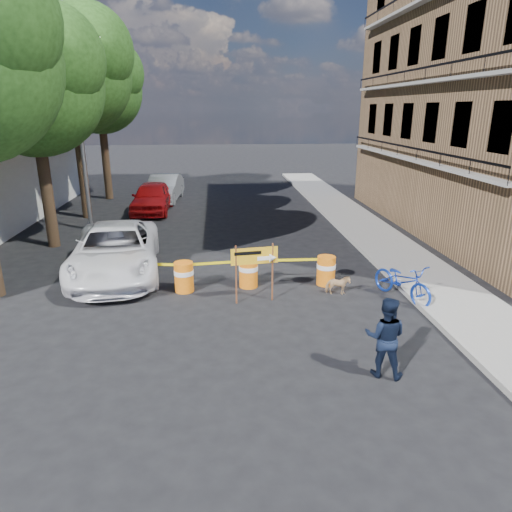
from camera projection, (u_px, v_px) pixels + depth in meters
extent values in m
plane|color=black|center=(234.00, 316.00, 11.93)|extent=(120.00, 120.00, 0.00)
cube|color=gray|center=(383.00, 243.00, 18.11)|extent=(2.40, 40.00, 0.15)
cylinder|color=#332316|center=(46.00, 186.00, 17.27)|extent=(0.44, 0.44, 4.76)
sphere|color=#1E4112|center=(32.00, 86.00, 16.17)|extent=(5.00, 5.00, 5.00)
sphere|color=#1E4112|center=(49.00, 58.00, 15.50)|extent=(3.75, 3.75, 3.75)
sphere|color=#1E4112|center=(20.00, 106.00, 16.91)|extent=(3.50, 3.50, 3.50)
cylinder|color=#332316|center=(82.00, 163.00, 21.92)|extent=(0.44, 0.44, 5.32)
sphere|color=#1E4112|center=(71.00, 74.00, 20.69)|extent=(5.40, 5.40, 5.40)
sphere|color=#1E4112|center=(87.00, 50.00, 19.96)|extent=(4.05, 4.05, 4.05)
sphere|color=#1E4112|center=(60.00, 93.00, 21.50)|extent=(3.78, 3.78, 3.78)
cylinder|color=#332316|center=(106.00, 157.00, 26.72)|extent=(0.44, 0.44, 4.93)
sphere|color=#1E4112|center=(99.00, 90.00, 25.58)|extent=(4.80, 4.80, 4.80)
sphere|color=#1E4112|center=(111.00, 73.00, 24.92)|extent=(3.60, 3.60, 3.60)
sphere|color=#1E4112|center=(90.00, 103.00, 26.31)|extent=(3.36, 3.36, 3.36)
cylinder|color=gray|center=(81.00, 138.00, 19.21)|extent=(0.16, 0.16, 8.00)
cylinder|color=gray|center=(82.00, 36.00, 18.04)|extent=(1.00, 0.12, 0.12)
cube|color=silver|center=(95.00, 38.00, 18.10)|extent=(0.35, 0.18, 0.12)
cylinder|color=orange|center=(131.00, 275.00, 13.55)|extent=(0.56, 0.56, 0.90)
cylinder|color=white|center=(130.00, 271.00, 13.50)|extent=(0.58, 0.58, 0.14)
cylinder|color=orange|center=(184.00, 277.00, 13.43)|extent=(0.56, 0.56, 0.90)
cylinder|color=white|center=(184.00, 272.00, 13.38)|extent=(0.58, 0.58, 0.14)
cylinder|color=orange|center=(248.00, 273.00, 13.78)|extent=(0.56, 0.56, 0.90)
cylinder|color=white|center=(248.00, 268.00, 13.74)|extent=(0.58, 0.58, 0.14)
cylinder|color=orange|center=(326.00, 271.00, 13.95)|extent=(0.56, 0.56, 0.90)
cylinder|color=white|center=(326.00, 266.00, 13.91)|extent=(0.58, 0.58, 0.14)
cylinder|color=#592D19|center=(236.00, 275.00, 12.46)|extent=(0.05, 0.05, 1.68)
cylinder|color=#592D19|center=(272.00, 272.00, 12.68)|extent=(0.05, 0.05, 1.68)
cube|color=orange|center=(254.00, 256.00, 12.41)|extent=(1.30, 0.21, 0.47)
cube|color=white|center=(264.00, 258.00, 12.47)|extent=(0.37, 0.06, 0.11)
cone|color=white|center=(273.00, 258.00, 12.53)|extent=(0.24, 0.27, 0.24)
cube|color=black|center=(248.00, 253.00, 12.32)|extent=(0.74, 0.11, 0.09)
imported|color=black|center=(385.00, 337.00, 9.07)|extent=(1.00, 0.90, 1.69)
imported|color=#163AB8|center=(404.00, 265.00, 12.70)|extent=(1.11, 1.29, 2.07)
imported|color=tan|center=(338.00, 285.00, 13.23)|extent=(0.73, 0.40, 0.58)
imported|color=white|center=(116.00, 251.00, 14.70)|extent=(3.30, 6.04, 1.60)
imported|color=#9E0D0F|center=(152.00, 197.00, 23.65)|extent=(1.93, 4.62, 1.56)
imported|color=#A7AAAE|center=(165.00, 188.00, 26.49)|extent=(2.00, 4.75, 1.52)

